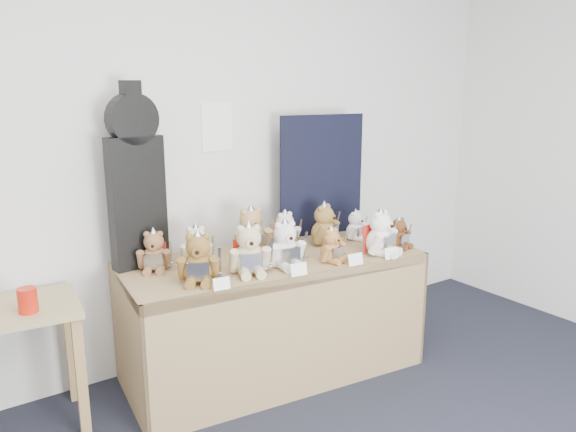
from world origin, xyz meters
TOP-DOWN VIEW (x-y plane):
  - room_shell at (0.63, 2.49)m, footprint 6.00×6.00m
  - display_table at (0.73, 1.94)m, footprint 1.85×0.94m
  - guitar_case at (0.03, 2.32)m, footprint 0.32×0.13m
  - navy_board at (1.31, 2.28)m, footprint 0.61×0.12m
  - red_cup at (-0.61, 2.11)m, footprint 0.09×0.09m
  - teddy_front_far_left at (0.19, 1.88)m, footprint 0.24×0.25m
  - teddy_front_left at (0.48, 1.85)m, footprint 0.26×0.25m
  - teddy_front_centre at (0.71, 1.84)m, footprint 0.25×0.21m
  - teddy_front_right at (0.98, 1.76)m, footprint 0.19×0.17m
  - teddy_front_far_right at (1.31, 1.70)m, footprint 0.26×0.24m
  - teddy_front_end at (1.51, 1.74)m, footprint 0.18×0.16m
  - teddy_back_left at (0.32, 2.18)m, footprint 0.20×0.20m
  - teddy_back_centre_left at (0.67, 2.16)m, footprint 0.27×0.24m
  - teddy_back_centre_right at (0.92, 2.15)m, footprint 0.22×0.19m
  - teddy_back_right at (1.17, 2.07)m, footprint 0.25×0.24m
  - teddy_back_end at (1.41, 2.04)m, footprint 0.18×0.17m
  - teddy_back_far_left at (0.07, 2.20)m, footprint 0.21×0.21m
  - entry_card_a at (0.23, 1.72)m, footprint 0.09×0.03m
  - entry_card_b at (0.67, 1.66)m, footprint 0.10×0.03m
  - entry_card_c at (1.04, 1.62)m, footprint 0.10×0.03m
  - entry_card_d at (1.30, 1.59)m, footprint 0.10×0.03m

SIDE VIEW (x-z plane):
  - display_table at x=0.73m, z-range 0.21..0.95m
  - red_cup at x=-0.61m, z-range 0.69..0.81m
  - entry_card_a at x=0.23m, z-range 0.74..0.81m
  - entry_card_d at x=1.30m, z-range 0.74..0.81m
  - entry_card_c at x=1.04m, z-range 0.74..0.81m
  - entry_card_b at x=0.67m, z-range 0.74..0.81m
  - teddy_front_end at x=1.51m, z-range 0.72..0.94m
  - teddy_back_end at x=1.41m, z-range 0.72..0.94m
  - teddy_front_right at x=0.98m, z-range 0.72..0.95m
  - teddy_back_left at x=0.32m, z-range 0.72..0.97m
  - teddy_back_far_left at x=0.07m, z-range 0.71..0.97m
  - teddy_back_centre_right at x=0.92m, z-range 0.71..0.98m
  - teddy_back_right at x=1.17m, z-range 0.71..1.01m
  - teddy_front_centre at x=0.71m, z-range 0.71..1.01m
  - teddy_front_far_left at x=0.19m, z-range 0.71..1.01m
  - teddy_front_far_right at x=1.31m, z-range 0.71..1.02m
  - teddy_front_left at x=0.48m, z-range 0.71..1.03m
  - teddy_back_centre_left at x=0.67m, z-range 0.71..1.04m
  - navy_board at x=1.31m, z-range 0.74..1.56m
  - guitar_case at x=0.03m, z-range 0.73..1.77m
  - room_shell at x=0.63m, z-range -1.51..4.49m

